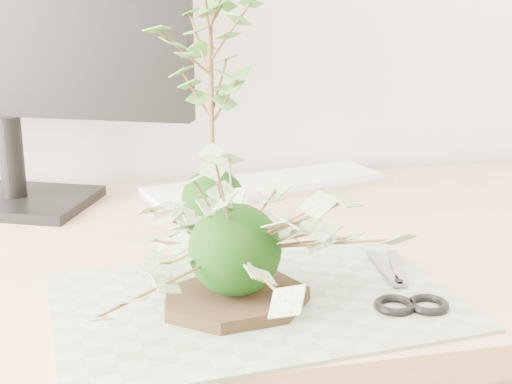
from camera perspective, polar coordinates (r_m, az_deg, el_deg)
The scene contains 7 objects.
desk at distance 1.05m, azimuth 2.52°, elevation -8.28°, with size 1.60×0.70×0.74m.
cutting_mat at distance 0.82m, azimuth -0.00°, elevation -8.74°, with size 0.45×0.30×0.00m, color slate.
stone_dish at distance 0.81m, azimuth -1.66°, elevation -8.56°, with size 0.17×0.17×0.01m, color black.
ivy_kokedama at distance 0.77m, azimuth -1.72°, elevation -1.27°, with size 0.35×0.35×0.21m.
maple_kokedama at distance 1.00m, azimuth -3.67°, elevation 11.78°, with size 0.27×0.27×0.39m.
keyboard at distance 1.26m, azimuth 0.70°, elevation 0.56°, with size 0.48×0.25×0.02m.
scissors at distance 0.84m, azimuth 12.25°, elevation -8.09°, with size 0.09×0.19×0.01m.
Camera 1 is at (-0.18, 0.30, 1.09)m, focal length 50.00 mm.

